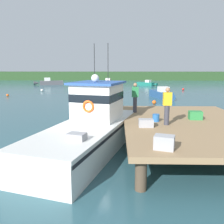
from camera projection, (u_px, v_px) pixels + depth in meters
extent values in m
plane|color=#2D5660|center=(86.00, 146.00, 11.31)|extent=(200.00, 200.00, 0.00)
cylinder|color=#4C3D2D|center=(141.00, 174.00, 7.14)|extent=(0.36, 0.36, 1.00)
cylinder|color=#4C3D2D|center=(129.00, 118.00, 15.20)|extent=(0.36, 0.36, 1.00)
cylinder|color=#4C3D2D|center=(211.00, 118.00, 15.07)|extent=(0.36, 0.36, 1.00)
cube|color=#937551|center=(189.00, 124.00, 11.00)|extent=(6.00, 9.00, 0.20)
cube|color=silver|center=(88.00, 139.00, 10.49)|extent=(4.68, 8.38, 1.10)
cone|color=silver|center=(119.00, 117.00, 15.07)|extent=(1.57, 2.04, 1.10)
cube|color=black|center=(88.00, 129.00, 10.41)|extent=(4.65, 8.23, 0.12)
cube|color=silver|center=(88.00, 126.00, 10.38)|extent=(4.71, 8.39, 0.12)
cube|color=silver|center=(98.00, 103.00, 11.34)|extent=(2.45, 2.65, 1.80)
cube|color=black|center=(98.00, 96.00, 11.29)|extent=(2.47, 2.68, 0.36)
cube|color=#2D56A8|center=(98.00, 83.00, 11.17)|extent=(2.76, 3.01, 0.10)
sphere|color=white|center=(95.00, 78.00, 10.85)|extent=(0.36, 0.36, 0.36)
cylinder|color=black|center=(94.00, 62.00, 11.57)|extent=(0.03, 0.03, 1.80)
cylinder|color=black|center=(108.00, 62.00, 11.36)|extent=(0.03, 0.03, 1.80)
cube|color=#939399|center=(77.00, 138.00, 8.13)|extent=(0.70, 0.59, 0.36)
torus|color=orange|center=(43.00, 144.00, 7.88)|extent=(0.70, 0.70, 0.12)
torus|color=#EA5119|center=(88.00, 107.00, 10.28)|extent=(0.55, 0.25, 0.54)
cube|color=#2D8442|center=(195.00, 115.00, 11.43)|extent=(0.63, 0.48, 0.40)
cube|color=#9E9EA3|center=(164.00, 142.00, 7.25)|extent=(0.71, 0.61, 0.43)
cube|color=#9E9EA3|center=(146.00, 123.00, 10.01)|extent=(0.60, 0.45, 0.33)
cylinder|color=#2866B2|center=(156.00, 118.00, 11.01)|extent=(0.32, 0.32, 0.34)
cylinder|color=#383842|center=(167.00, 115.00, 10.31)|extent=(0.22, 0.22, 0.86)
cube|color=gold|center=(167.00, 99.00, 10.18)|extent=(0.36, 0.22, 0.56)
sphere|color=#9E7051|center=(168.00, 90.00, 10.11)|extent=(0.20, 0.20, 0.20)
cylinder|color=#383842|center=(135.00, 105.00, 13.20)|extent=(0.22, 0.22, 0.86)
cube|color=#287F47|center=(135.00, 92.00, 13.07)|extent=(0.36, 0.22, 0.56)
sphere|color=#9E7051|center=(135.00, 85.00, 13.00)|extent=(0.20, 0.20, 0.20)
cube|color=#196B5B|center=(145.00, 84.00, 49.13)|extent=(3.57, 3.25, 0.67)
cone|color=#196B5B|center=(155.00, 84.00, 47.65)|extent=(1.13, 1.10, 0.67)
cube|color=silver|center=(148.00, 81.00, 48.61)|extent=(1.30, 1.31, 0.50)
cube|color=red|center=(111.00, 82.00, 53.72)|extent=(4.20, 1.76, 0.74)
cone|color=red|center=(100.00, 82.00, 54.06)|extent=(1.10, 0.85, 0.74)
cube|color=silver|center=(108.00, 79.00, 53.70)|extent=(1.13, 1.15, 0.56)
cube|color=#4C4C51|center=(108.00, 91.00, 32.82)|extent=(1.70, 4.98, 0.90)
cone|color=#4C4C51|center=(108.00, 89.00, 35.86)|extent=(0.93, 1.26, 0.90)
cube|color=silver|center=(108.00, 85.00, 33.53)|extent=(1.29, 1.27, 0.67)
cube|color=#285184|center=(161.00, 94.00, 29.37)|extent=(2.30, 4.64, 0.81)
cone|color=#285184|center=(170.00, 97.00, 26.69)|extent=(1.02, 1.25, 0.81)
cube|color=silver|center=(163.00, 89.00, 28.49)|extent=(1.34, 1.32, 0.61)
cube|color=#4C4C51|center=(51.00, 83.00, 50.98)|extent=(5.08, 2.99, 0.88)
cone|color=#4C4C51|center=(37.00, 83.00, 50.11)|extent=(1.43, 1.22, 0.88)
cube|color=silver|center=(47.00, 79.00, 50.60)|extent=(1.54, 1.55, 0.66)
sphere|color=silver|center=(42.00, 90.00, 36.71)|extent=(0.41, 0.41, 0.41)
sphere|color=red|center=(183.00, 89.00, 38.81)|extent=(0.35, 0.35, 0.35)
sphere|color=#EA5B19|center=(8.00, 95.00, 30.49)|extent=(0.33, 0.33, 0.33)
sphere|color=#EA5B19|center=(154.00, 102.00, 24.11)|extent=(0.40, 0.40, 0.40)
cube|color=#284723|center=(113.00, 76.00, 72.02)|extent=(120.00, 8.00, 2.40)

